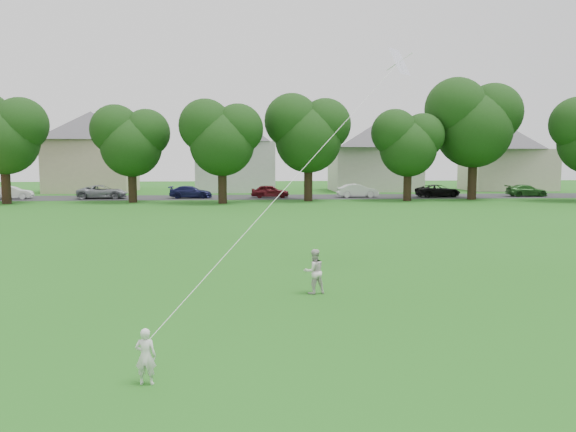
{
  "coord_description": "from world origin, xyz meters",
  "views": [
    {
      "loc": [
        1.16,
        -12.4,
        3.8
      ],
      "look_at": [
        2.24,
        2.0,
        2.3
      ],
      "focal_mm": 35.0,
      "sensor_mm": 36.0,
      "label": 1
    }
  ],
  "objects": [
    {
      "name": "tree_row",
      "position": [
        4.06,
        36.42,
        6.36
      ],
      "size": [
        83.37,
        9.39,
        11.28
      ],
      "color": "black",
      "rests_on": "ground"
    },
    {
      "name": "older_boy",
      "position": [
        3.04,
        2.96,
        0.63
      ],
      "size": [
        0.73,
        0.64,
        1.26
      ],
      "primitive_type": "imported",
      "rotation": [
        0.0,
        0.0,
        3.45
      ],
      "color": "silver",
      "rests_on": "ground"
    },
    {
      "name": "street",
      "position": [
        0.0,
        42.0,
        0.01
      ],
      "size": [
        90.0,
        7.0,
        0.01
      ],
      "primitive_type": "cube",
      "color": "#2D2D30",
      "rests_on": "ground"
    },
    {
      "name": "toddler",
      "position": [
        -0.54,
        -3.14,
        0.49
      ],
      "size": [
        0.37,
        0.26,
        0.97
      ],
      "primitive_type": "imported",
      "rotation": [
        0.0,
        0.0,
        3.06
      ],
      "color": "silver",
      "rests_on": "ground"
    },
    {
      "name": "house_row",
      "position": [
        -0.45,
        52.0,
        5.1
      ],
      "size": [
        77.43,
        14.11,
        10.52
      ],
      "color": "silver",
      "rests_on": "ground"
    },
    {
      "name": "parked_cars",
      "position": [
        0.0,
        41.0,
        0.62
      ],
      "size": [
        63.43,
        2.54,
        1.29
      ],
      "color": "black",
      "rests_on": "ground"
    },
    {
      "name": "ground",
      "position": [
        0.0,
        0.0,
        0.0
      ],
      "size": [
        160.0,
        160.0,
        0.0
      ],
      "primitive_type": "plane",
      "color": "#1D5A14",
      "rests_on": "ground"
    },
    {
      "name": "kite",
      "position": [
        2.94,
        1.85,
        3.89
      ],
      "size": [
        4.01,
        5.54,
        13.74
      ],
      "color": "silver",
      "rests_on": "ground"
    }
  ]
}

